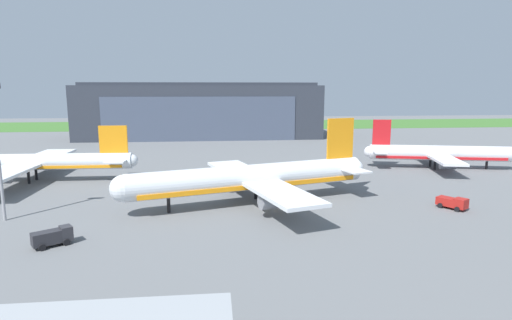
% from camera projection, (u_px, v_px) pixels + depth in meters
% --- Properties ---
extents(ground_plane, '(440.00, 440.00, 0.00)m').
position_uv_depth(ground_plane, '(273.00, 207.00, 69.12)').
color(ground_plane, slate).
extents(grass_field_strip, '(440.00, 56.00, 0.08)m').
position_uv_depth(grass_field_strip, '(231.00, 125.00, 223.69)').
color(grass_field_strip, '#3F712E').
rests_on(grass_field_strip, ground_plane).
extents(maintenance_hangar, '(93.71, 28.97, 21.73)m').
position_uv_depth(maintenance_hangar, '(201.00, 111.00, 166.74)').
color(maintenance_hangar, '#2D333D').
rests_on(maintenance_hangar, ground_plane).
extents(airliner_far_left, '(47.87, 39.24, 11.73)m').
position_uv_depth(airliner_far_left, '(24.00, 163.00, 86.80)').
color(airliner_far_left, silver).
rests_on(airliner_far_left, ground_plane).
extents(airliner_near_left, '(43.79, 37.06, 14.08)m').
position_uv_depth(airliner_near_left, '(251.00, 178.00, 70.41)').
color(airliner_near_left, silver).
rests_on(airliner_near_left, ground_plane).
extents(airliner_far_right, '(35.42, 29.45, 11.86)m').
position_uv_depth(airliner_far_right, '(439.00, 154.00, 101.61)').
color(airliner_far_right, silver).
rests_on(airliner_far_right, ground_plane).
extents(baggage_tug, '(4.82, 3.98, 2.24)m').
position_uv_depth(baggage_tug, '(53.00, 237.00, 51.70)').
color(baggage_tug, '#2D2D33').
rests_on(baggage_tug, ground_plane).
extents(fuel_bowser, '(4.13, 4.94, 1.99)m').
position_uv_depth(fuel_bowser, '(453.00, 202.00, 67.65)').
color(fuel_bowser, '#AD1E19').
rests_on(fuel_bowser, ground_plane).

